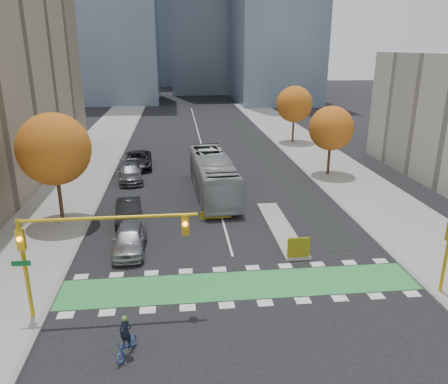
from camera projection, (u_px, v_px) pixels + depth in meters
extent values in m
plane|color=black|center=(245.00, 300.00, 22.80)|extent=(300.00, 300.00, 0.00)
cube|color=gray|center=(67.00, 189.00, 40.25)|extent=(7.00, 120.00, 0.15)
cube|color=gray|center=(349.00, 180.00, 43.02)|extent=(7.00, 120.00, 0.15)
cube|color=gray|center=(106.00, 188.00, 40.61)|extent=(0.30, 120.00, 0.16)
cube|color=gray|center=(315.00, 181.00, 42.66)|extent=(0.30, 120.00, 0.16)
cube|color=green|center=(241.00, 285.00, 24.21)|extent=(20.00, 3.00, 0.01)
cube|color=silver|center=(201.00, 142.00, 60.51)|extent=(0.15, 70.00, 0.01)
cube|color=black|center=(269.00, 158.00, 51.85)|extent=(2.50, 50.00, 0.01)
cube|color=gray|center=(280.00, 228.00, 31.67)|extent=(1.60, 10.00, 0.16)
cube|color=yellow|center=(299.00, 247.00, 26.92)|extent=(1.40, 0.12, 1.30)
cylinder|color=#332114|center=(59.00, 189.00, 32.05)|extent=(0.28, 0.28, 5.25)
sphere|color=#AA3514|center=(54.00, 149.00, 31.10)|extent=(5.20, 5.20, 5.20)
cylinder|color=#332114|center=(329.00, 154.00, 44.05)|extent=(0.28, 0.28, 4.55)
sphere|color=#AA3514|center=(331.00, 128.00, 43.23)|extent=(4.40, 4.40, 4.40)
cylinder|color=#332114|center=(293.00, 125.00, 59.13)|extent=(0.28, 0.28, 4.90)
sphere|color=#AA3514|center=(294.00, 104.00, 58.24)|extent=(4.80, 4.80, 4.80)
cylinder|color=#BF9914|center=(26.00, 271.00, 20.43)|extent=(0.20, 0.20, 5.20)
cylinder|color=#BF9914|center=(108.00, 218.00, 20.04)|extent=(8.20, 0.16, 0.16)
cube|color=#BF9914|center=(21.00, 240.00, 19.92)|extent=(0.35, 0.28, 1.00)
sphere|color=orange|center=(19.00, 239.00, 19.72)|extent=(0.22, 0.22, 0.22)
cube|color=#BF9914|center=(185.00, 225.00, 20.56)|extent=(0.35, 0.28, 1.00)
sphere|color=orange|center=(185.00, 224.00, 20.36)|extent=(0.22, 0.22, 0.22)
cube|color=#0C5926|center=(21.00, 263.00, 19.86)|extent=(0.85, 0.04, 0.25)
cylinder|color=#BF9914|center=(446.00, 260.00, 22.77)|extent=(0.18, 0.18, 4.00)
imported|color=#22439F|center=(127.00, 347.00, 18.57)|extent=(1.19, 1.81, 0.90)
imported|color=black|center=(126.00, 331.00, 18.33)|extent=(0.65, 0.55, 1.52)
sphere|color=#597F2D|center=(125.00, 319.00, 18.13)|extent=(0.26, 0.26, 0.26)
imported|color=#9DA1A4|center=(213.00, 175.00, 38.54)|extent=(3.65, 12.96, 3.57)
imported|color=#959499|center=(130.00, 239.00, 28.02)|extent=(2.00, 4.95, 1.68)
imported|color=black|center=(128.00, 212.00, 32.68)|extent=(2.07, 5.10, 1.65)
imported|color=#535257|center=(130.00, 173.00, 42.80)|extent=(3.00, 5.90, 1.64)
imported|color=black|center=(138.00, 160.00, 47.55)|extent=(3.18, 6.24, 1.69)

